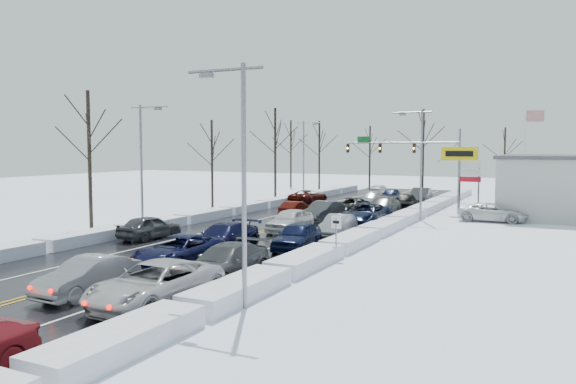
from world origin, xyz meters
The scene contains 44 objects.
ground centered at (0.00, 0.00, 0.00)m, with size 160.00×160.00×0.00m, color white.
road_surface centered at (0.00, 2.00, 0.01)m, with size 14.00×84.00×0.01m, color black.
snow_bank_left centered at (-7.60, 2.00, 0.00)m, with size 1.75×72.00×0.73m, color silver.
snow_bank_right centered at (7.60, 2.00, 0.00)m, with size 1.75×72.00×0.73m, color silver.
traffic_signal_mast centered at (3.45, 27.99, 5.48)m, with size 13.28×0.39×8.00m.
tires_plus_sign centered at (10.50, 15.99, 4.99)m, with size 3.20×0.34×6.00m.
used_vehicles_sign centered at (10.50, 22.00, 3.32)m, with size 2.20×0.22×4.65m.
speed_limit_sign centered at (8.20, -8.00, 1.63)m, with size 0.55×0.09×2.35m.
flagpole centered at (15.17, 30.00, 5.93)m, with size 1.87×1.20×10.00m.
streetlight_se centered at (8.30, -18.00, 5.31)m, with size 3.20×0.25×9.00m.
streetlight_ne centered at (8.30, 10.00, 5.31)m, with size 3.20×0.25×9.00m.
streetlight_sw centered at (-8.30, -4.00, 5.31)m, with size 3.20×0.25×9.00m.
streetlight_nw centered at (-8.30, 24.00, 5.31)m, with size 3.20×0.25×9.00m.
tree_left_b centered at (-11.50, -6.00, 6.99)m, with size 4.00×4.00×10.00m.
tree_left_c centered at (-10.50, 8.00, 5.94)m, with size 3.40×3.40×8.50m.
tree_left_d centered at (-11.20, 22.00, 7.33)m, with size 4.20×4.20×10.50m.
tree_left_e centered at (-10.80, 34.00, 6.64)m, with size 3.80×3.80×9.50m.
tree_far_a centered at (-18.00, 40.00, 6.99)m, with size 4.00×4.00×10.00m.
tree_far_b centered at (-6.00, 41.00, 6.29)m, with size 3.60×3.60×9.00m.
tree_far_c centered at (2.00, 39.00, 7.68)m, with size 4.40×4.40×11.00m.
tree_far_d centered at (12.00, 40.50, 5.94)m, with size 3.40×3.40×8.50m.
queued_car_1 centered at (1.85, -19.20, 0.00)m, with size 1.61×4.62×1.52m, color gray.
queued_car_2 centered at (1.75, -13.11, 0.00)m, with size 2.57×5.57×1.55m, color black.
queued_car_3 centered at (1.59, -8.78, 0.00)m, with size 2.26×5.56×1.61m, color black.
queued_car_4 centered at (1.73, -0.42, 0.00)m, with size 1.96×4.86×1.66m, color silver.
queued_car_5 centered at (1.66, 5.83, 0.00)m, with size 1.73×4.95×1.63m, color #3C3E41.
queued_car_6 centered at (1.75, 11.85, 0.00)m, with size 2.35×5.09×1.41m, color black.
queued_car_7 centered at (1.55, 18.44, 0.00)m, with size 2.02×4.97×1.44m, color #96999D.
queued_car_8 centered at (1.81, 24.67, 0.00)m, with size 1.69×4.21×1.43m, color black.
queued_car_10 centered at (5.28, -19.20, 0.00)m, with size 2.72×5.91×1.64m, color #B9B9BB.
queued_car_11 centered at (5.44, -14.54, 0.00)m, with size 2.22×5.46×1.58m, color #393C3E.
queued_car_12 centered at (5.12, -6.37, 0.00)m, with size 1.90×4.72×1.61m, color black.
queued_car_13 centered at (5.32, -0.38, 0.00)m, with size 1.50×4.30×1.42m, color #919398.
queued_car_14 centered at (5.42, 5.13, 0.00)m, with size 2.81×6.10×1.69m, color black.
queued_car_15 centered at (5.14, 10.67, 0.00)m, with size 2.35×5.78×1.68m, color #3F4144.
queued_car_16 centered at (5.39, 16.99, 0.00)m, with size 1.90×4.73×1.61m, color black.
queued_car_17 centered at (5.35, 23.66, 0.00)m, with size 1.76×5.04×1.66m, color #3B3E40.
oncoming_car_0 centered at (-1.78, 7.75, 0.00)m, with size 1.42×4.07×1.34m, color #4B0F0A.
oncoming_car_1 centered at (-5.43, 18.56, 0.00)m, with size 2.40×5.21×1.45m, color #450E09.
oncoming_car_2 centered at (-1.56, 31.33, 0.00)m, with size 1.86×4.57×1.33m, color silver.
oncoming_car_3 centered at (-5.21, -7.11, 0.00)m, with size 1.84×4.57×1.56m, color #3E4043.
parked_car_0 centered at (13.90, 11.89, 0.00)m, with size 2.47×5.35×1.49m, color silver.
parked_car_1 centered at (17.06, 16.64, 0.00)m, with size 2.13×5.23×1.52m, color #464A4C.
parked_car_2 centered at (14.88, 23.47, 0.00)m, with size 1.87×4.66×1.59m, color black.
Camera 1 is at (19.04, -35.62, 5.97)m, focal length 35.00 mm.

